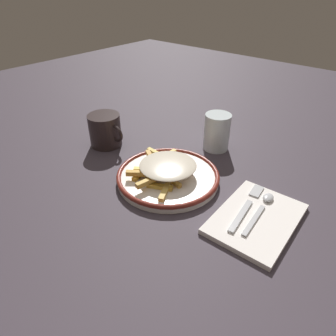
# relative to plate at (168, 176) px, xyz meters

# --- Properties ---
(ground_plane) EXTENTS (2.60, 2.60, 0.00)m
(ground_plane) POSITION_rel_plate_xyz_m (0.00, 0.00, -0.01)
(ground_plane) COLOR #3B323C
(plate) EXTENTS (0.25, 0.25, 0.02)m
(plate) POSITION_rel_plate_xyz_m (0.00, 0.00, 0.00)
(plate) COLOR white
(plate) RESTS_ON ground_plane
(fries_heap) EXTENTS (0.21, 0.19, 0.03)m
(fries_heap) POSITION_rel_plate_xyz_m (-0.01, -0.00, 0.03)
(fries_heap) COLOR gold
(fries_heap) RESTS_ON plate
(napkin) EXTENTS (0.16, 0.22, 0.01)m
(napkin) POSITION_rel_plate_xyz_m (0.23, 0.01, -0.01)
(napkin) COLOR white
(napkin) RESTS_ON ground_plane
(fork) EXTENTS (0.04, 0.18, 0.01)m
(fork) POSITION_rel_plate_xyz_m (0.20, 0.02, 0.00)
(fork) COLOR silver
(fork) RESTS_ON napkin
(spoon) EXTENTS (0.03, 0.15, 0.01)m
(spoon) POSITION_rel_plate_xyz_m (0.23, 0.04, 0.00)
(spoon) COLOR silver
(spoon) RESTS_ON napkin
(water_glass) EXTENTS (0.07, 0.07, 0.11)m
(water_glass) POSITION_rel_plate_xyz_m (-0.00, 0.21, 0.04)
(water_glass) COLOR silver
(water_glass) RESTS_ON ground_plane
(coffee_mug) EXTENTS (0.12, 0.09, 0.09)m
(coffee_mug) POSITION_rel_plate_xyz_m (-0.26, 0.02, 0.04)
(coffee_mug) COLOR #2B2121
(coffee_mug) RESTS_ON ground_plane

